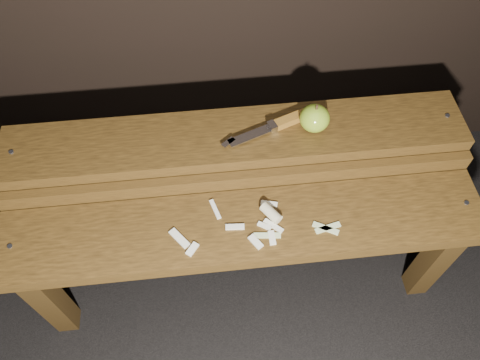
{
  "coord_description": "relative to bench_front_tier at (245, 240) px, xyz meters",
  "views": [
    {
      "loc": [
        -0.07,
        -0.59,
        1.43
      ],
      "look_at": [
        0.0,
        0.06,
        0.45
      ],
      "focal_mm": 35.0,
      "sensor_mm": 36.0,
      "label": 1
    }
  ],
  "objects": [
    {
      "name": "bench_front_tier",
      "position": [
        0.0,
        0.0,
        0.0
      ],
      "size": [
        1.2,
        0.2,
        0.42
      ],
      "color": "#31200C",
      "rests_on": "ground"
    },
    {
      "name": "bench_rear_tier",
      "position": [
        0.0,
        0.23,
        0.06
      ],
      "size": [
        1.2,
        0.21,
        0.5
      ],
      "color": "#31200C",
      "rests_on": "ground"
    },
    {
      "name": "apple_scraps",
      "position": [
        0.04,
        0.01,
        0.07
      ],
      "size": [
        0.42,
        0.15,
        0.03
      ],
      "color": "beige",
      "rests_on": "bench_front_tier"
    },
    {
      "name": "knife",
      "position": [
        0.12,
        0.24,
        0.16
      ],
      "size": [
        0.25,
        0.11,
        0.02
      ],
      "color": "brown",
      "rests_on": "bench_rear_tier"
    },
    {
      "name": "ground",
      "position": [
        0.0,
        0.06,
        -0.35
      ],
      "size": [
        60.0,
        60.0,
        0.0
      ],
      "primitive_type": "plane",
      "color": "black"
    },
    {
      "name": "apple",
      "position": [
        0.2,
        0.23,
        0.18
      ],
      "size": [
        0.08,
        0.08,
        0.08
      ],
      "color": "olive",
      "rests_on": "bench_rear_tier"
    }
  ]
}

